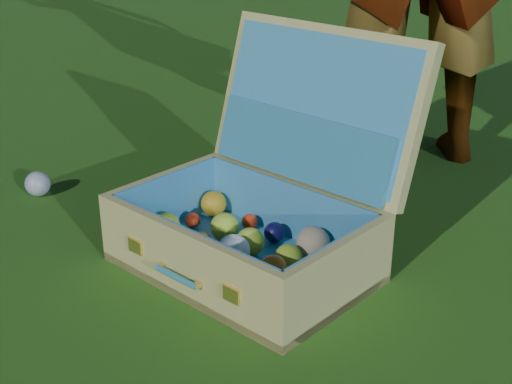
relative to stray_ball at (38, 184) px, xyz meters
name	(u,v)px	position (x,y,z in m)	size (l,w,h in m)	color
ground	(227,242)	(0.67, -0.04, -0.04)	(60.00, 60.00, 0.00)	#215114
stray_ball	(38,184)	(0.00, 0.00, 0.00)	(0.08, 0.08, 0.08)	teal
suitcase	(268,201)	(0.81, -0.08, 0.12)	(0.76, 0.73, 0.57)	tan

